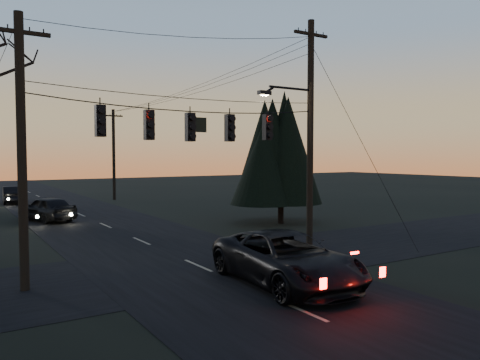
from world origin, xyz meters
TOP-DOWN VIEW (x-y plane):
  - main_road at (0.00, 20.00)m, footprint 8.00×120.00m
  - cross_road at (0.00, 10.00)m, footprint 60.00×7.00m
  - utility_pole_right at (5.50, 10.00)m, footprint 5.00×0.30m
  - utility_pole_left at (-6.00, 10.00)m, footprint 1.80×0.30m
  - utility_pole_far_r at (5.50, 38.00)m, footprint 1.80×0.30m
  - span_signal_assembly at (-0.24, 10.00)m, footprint 11.50×0.44m
  - evergreen_right at (9.42, 17.22)m, footprint 4.45×4.45m
  - suv_near at (1.23, 6.19)m, footprint 3.20×6.22m
  - sedan_oncoming_a at (-2.59, 25.87)m, footprint 3.29×5.00m
  - sedan_oncoming_b at (-3.03, 39.35)m, footprint 1.89×4.62m

SIDE VIEW (x-z plane):
  - utility_pole_right at x=5.50m, z-range -5.00..5.00m
  - utility_pole_left at x=-6.00m, z-range -4.25..4.25m
  - utility_pole_far_r at x=5.50m, z-range -4.25..4.25m
  - cross_road at x=0.00m, z-range 0.00..0.02m
  - main_road at x=0.00m, z-range 0.00..0.02m
  - sedan_oncoming_b at x=-3.03m, z-range 0.00..1.49m
  - sedan_oncoming_a at x=-2.59m, z-range 0.00..1.58m
  - suv_near at x=1.23m, z-range 0.00..1.68m
  - evergreen_right at x=9.42m, z-range 0.59..8.84m
  - span_signal_assembly at x=-0.24m, z-range 4.51..6.05m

